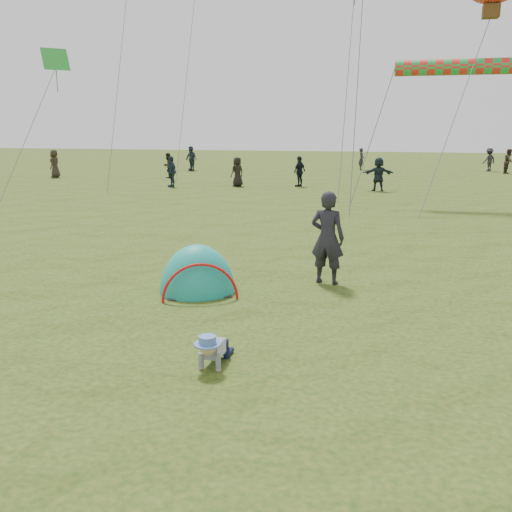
# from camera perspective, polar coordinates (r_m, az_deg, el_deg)

# --- Properties ---
(ground) EXTENTS (140.00, 140.00, 0.00)m
(ground) POSITION_cam_1_polar(r_m,az_deg,el_deg) (8.62, -8.74, -9.24)
(ground) COLOR #1C3A11
(crawling_toddler) EXTENTS (0.50, 0.69, 0.52)m
(crawling_toddler) POSITION_cam_1_polar(r_m,az_deg,el_deg) (7.90, -4.36, -9.19)
(crawling_toddler) COLOR black
(crawling_toddler) RESTS_ON ground
(popup_tent) EXTENTS (1.87, 1.74, 1.93)m
(popup_tent) POSITION_cam_1_polar(r_m,az_deg,el_deg) (11.39, -5.84, -3.65)
(popup_tent) COLOR #0E8878
(popup_tent) RESTS_ON ground
(standing_adult) EXTENTS (0.78, 0.58, 1.94)m
(standing_adult) POSITION_cam_1_polar(r_m,az_deg,el_deg) (11.87, 7.16, 1.82)
(standing_adult) COLOR black
(standing_adult) RESTS_ON ground
(crowd_person_1) EXTENTS (1.09, 1.08, 1.78)m
(crowd_person_1) POSITION_cam_1_polar(r_m,az_deg,el_deg) (44.00, -6.52, 9.71)
(crowd_person_1) COLOR #2E1F1D
(crowd_person_1) RESTS_ON ground
(crowd_person_2) EXTENTS (1.00, 0.95, 1.66)m
(crowd_person_2) POSITION_cam_1_polar(r_m,az_deg,el_deg) (31.55, -8.46, 8.34)
(crowd_person_2) COLOR #222F3F
(crowd_person_2) RESTS_ON ground
(crowd_person_4) EXTENTS (0.88, 0.93, 1.60)m
(crowd_person_4) POSITION_cam_1_polar(r_m,az_deg,el_deg) (31.54, -1.88, 8.41)
(crowd_person_4) COLOR black
(crowd_person_4) RESTS_ON ground
(crowd_person_5) EXTENTS (1.65, 0.83, 1.71)m
(crowd_person_5) POSITION_cam_1_polar(r_m,az_deg,el_deg) (29.89, 12.15, 8.00)
(crowd_person_5) COLOR #1D2832
(crowd_person_5) RESTS_ON ground
(crowd_person_6) EXTENTS (0.41, 0.61, 1.64)m
(crowd_person_6) POSITION_cam_1_polar(r_m,az_deg,el_deg) (44.31, 10.50, 9.51)
(crowd_person_6) COLOR #24232B
(crowd_person_6) RESTS_ON ground
(crowd_person_7) EXTENTS (0.75, 0.88, 1.58)m
(crowd_person_7) POSITION_cam_1_polar(r_m,az_deg,el_deg) (37.31, -8.81, 8.94)
(crowd_person_7) COLOR black
(crowd_person_7) RESTS_ON ground
(crowd_person_8) EXTENTS (1.08, 0.77, 1.71)m
(crowd_person_8) POSITION_cam_1_polar(r_m,az_deg,el_deg) (42.96, -6.50, 9.59)
(crowd_person_8) COLOR #25333F
(crowd_person_8) RESTS_ON ground
(crowd_person_9) EXTENTS (1.24, 1.18, 1.69)m
(crowd_person_9) POSITION_cam_1_polar(r_m,az_deg,el_deg) (45.75, 22.28, 8.91)
(crowd_person_9) COLOR #232227
(crowd_person_9) RESTS_ON ground
(crowd_person_10) EXTENTS (0.66, 0.93, 1.78)m
(crowd_person_10) POSITION_cam_1_polar(r_m,az_deg,el_deg) (39.35, -19.48, 8.71)
(crowd_person_10) COLOR #2C241C
(crowd_person_10) RESTS_ON ground
(crowd_person_13) EXTENTS (0.97, 1.04, 1.71)m
(crowd_person_13) POSITION_cam_1_polar(r_m,az_deg,el_deg) (43.88, 23.96, 8.65)
(crowd_person_13) COLOR #312520
(crowd_person_13) RESTS_ON ground
(crowd_person_14) EXTENTS (0.78, 1.05, 1.65)m
(crowd_person_14) POSITION_cam_1_polar(r_m,az_deg,el_deg) (31.47, 4.38, 8.43)
(crowd_person_14) COLOR black
(crowd_person_14) RESTS_ON ground
(rainbow_tube_kite) EXTENTS (5.64, 0.64, 0.64)m
(rainbow_tube_kite) POSITION_cam_1_polar(r_m,az_deg,el_deg) (25.54, 20.35, 17.32)
(rainbow_tube_kite) COLOR red
(diamond_kite_3) EXTENTS (1.28, 1.28, 1.04)m
(diamond_kite_3) POSITION_cam_1_polar(r_m,az_deg,el_deg) (29.87, -19.43, 18.08)
(diamond_kite_3) COLOR green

